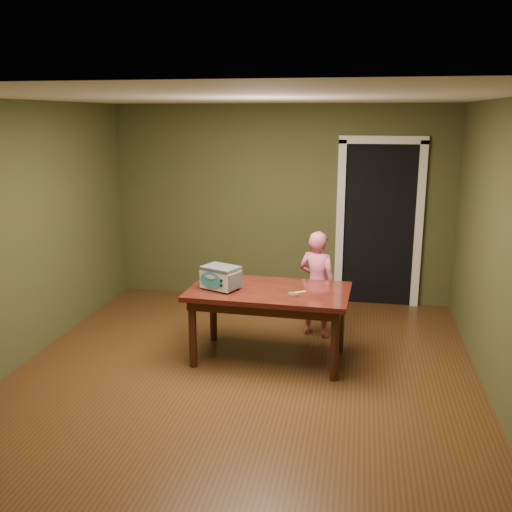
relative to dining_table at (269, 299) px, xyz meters
The scene contains 8 objects.
floor 0.81m from the dining_table, 112.26° to the right, with size 5.00×5.00×0.00m, color #513317.
room_shell 1.16m from the dining_table, 112.26° to the right, with size 4.52×5.02×2.61m.
doorway 2.61m from the dining_table, 64.42° to the left, with size 1.10×0.66×2.25m.
dining_table is the anchor object (origin of this frame).
toy_oven 0.54m from the dining_table, behind, with size 0.44×0.37×0.23m.
baking_pan 0.34m from the dining_table, 33.67° to the right, with size 0.10×0.10×0.02m.
spatula 0.32m from the dining_table, 12.79° to the right, with size 0.18×0.03×0.01m, color #FFFB6E.
child 0.86m from the dining_table, 60.37° to the left, with size 0.44×0.29×1.21m, color #E65E85.
Camera 1 is at (1.05, -4.96, 2.45)m, focal length 40.00 mm.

